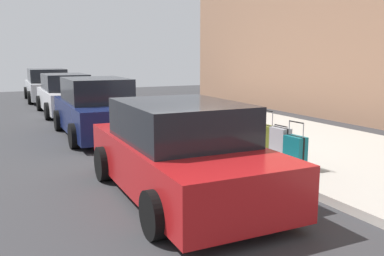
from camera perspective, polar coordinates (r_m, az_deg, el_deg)
The scene contains 17 objects.
ground_plane at distance 10.41m, azimuth 0.47°, elevation -2.71°, with size 40.00×40.00×0.00m, color #333335.
sidewalk_curb at distance 11.72m, azimuth 11.45°, elevation -1.13°, with size 18.00×5.00×0.14m, color #ADA89E.
suitcase_teal_0 at distance 8.12m, azimuth 14.15°, elevation -3.33°, with size 0.45×0.28×0.93m.
suitcase_silver_1 at distance 8.50m, azimuth 12.17°, elevation -2.37°, with size 0.43×0.26×0.79m.
suitcase_olive_2 at distance 8.89m, azimuth 10.29°, elevation -1.85°, with size 0.42×0.24×1.03m.
suitcase_navy_3 at distance 9.28m, azimuth 8.81°, elevation -1.63°, with size 0.36×0.24×0.91m.
suitcase_black_4 at distance 9.67m, azimuth 7.21°, elevation -0.76°, with size 0.48×0.21×0.93m.
suitcase_maroon_5 at distance 10.08m, azimuth 5.69°, elevation -0.22°, with size 0.39×0.22×0.95m.
suitcase_red_6 at distance 10.47m, azimuth 3.92°, elevation -0.25°, with size 0.46×0.20×0.79m.
suitcase_teal_7 at distance 10.89m, azimuth 2.83°, elevation 0.67°, with size 0.41×0.24×1.06m.
suitcase_silver_8 at distance 11.29m, azimuth 1.60°, elevation 0.74°, with size 0.40×0.23×0.87m.
fire_hydrant at distance 11.95m, azimuth -0.14°, elevation 1.59°, with size 0.39×0.21×0.77m.
bollard_post at distance 12.53m, azimuth -2.17°, elevation 1.66°, with size 0.13×0.13×0.67m, color #333338.
parked_car_red_0 at distance 6.73m, azimuth -1.68°, elevation -3.38°, with size 4.46×2.18×1.56m.
parked_car_navy_1 at distance 12.09m, azimuth -13.12°, elevation 2.55°, with size 4.50×2.05×1.67m.
parked_car_white_2 at distance 17.20m, azimuth -17.18°, elevation 4.39°, with size 4.61×1.97×1.59m.
parked_car_silver_3 at distance 22.63m, azimuth -19.47°, elevation 5.57°, with size 4.81×2.23×1.63m.
Camera 1 is at (-9.06, 4.59, 2.29)m, focal length 38.32 mm.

